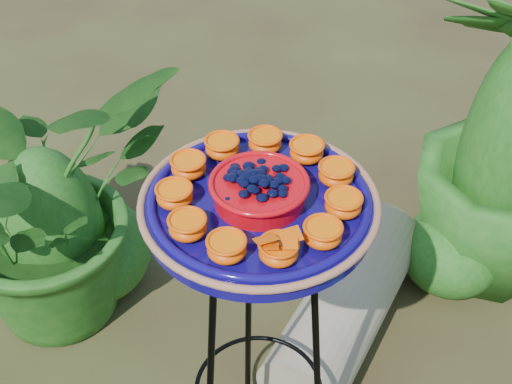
% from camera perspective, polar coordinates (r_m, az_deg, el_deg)
% --- Properties ---
extents(tripod_stand, '(0.30, 0.31, 0.78)m').
position_cam_1_polar(tripod_stand, '(1.47, 0.21, -10.91)').
color(tripod_stand, black).
rests_on(tripod_stand, ground).
extents(feeder_dish, '(0.42, 0.42, 0.09)m').
position_cam_1_polar(feeder_dish, '(1.22, 0.25, -0.72)').
color(feeder_dish, '#0F075C').
rests_on(feeder_dish, tripod_stand).
extents(driftwood_log, '(0.59, 0.64, 0.22)m').
position_cam_1_polar(driftwood_log, '(2.01, 7.24, -8.89)').
color(driftwood_log, gray).
rests_on(driftwood_log, ground).
extents(shrub_back_left, '(0.92, 0.90, 0.78)m').
position_cam_1_polar(shrub_back_left, '(1.96, -16.60, -0.48)').
color(shrub_back_left, '#174913').
rests_on(shrub_back_left, ground).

